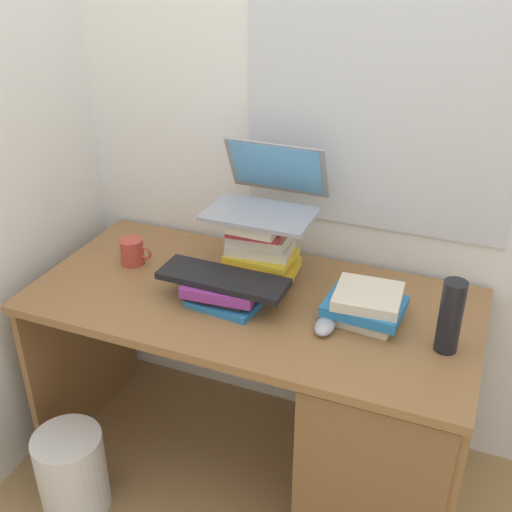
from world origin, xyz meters
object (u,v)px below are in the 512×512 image
(computer_mouse, at_px, (325,326))
(water_bottle, at_px, (450,317))
(book_stack_tall, at_px, (260,251))
(laptop, at_px, (267,194))
(desk, at_px, (354,410))
(keyboard, at_px, (223,279))
(mug, at_px, (133,252))
(book_stack_keyboard_riser, at_px, (223,292))
(book_stack_side, at_px, (367,305))
(wastebasket, at_px, (72,472))

(computer_mouse, distance_m, water_bottle, 0.36)
(book_stack_tall, height_order, laptop, laptop)
(desk, height_order, keyboard, keyboard)
(computer_mouse, xyz_separation_m, water_bottle, (0.35, 0.04, 0.09))
(computer_mouse, bearing_deg, water_bottle, 6.89)
(mug, bearing_deg, book_stack_keyboard_riser, -16.16)
(keyboard, bearing_deg, mug, 165.31)
(desk, relative_size, keyboard, 3.49)
(desk, relative_size, water_bottle, 6.48)
(book_stack_keyboard_riser, bearing_deg, mug, 163.84)
(book_stack_tall, relative_size, water_bottle, 1.09)
(book_stack_keyboard_riser, height_order, laptop, laptop)
(desk, distance_m, mug, 0.94)
(book_stack_keyboard_riser, distance_m, mug, 0.43)
(book_stack_keyboard_riser, distance_m, computer_mouse, 0.35)
(desk, height_order, book_stack_tall, book_stack_tall)
(book_stack_keyboard_riser, bearing_deg, laptop, 76.01)
(laptop, distance_m, water_bottle, 0.70)
(book_stack_side, distance_m, computer_mouse, 0.15)
(desk, distance_m, keyboard, 0.62)
(book_stack_tall, distance_m, book_stack_keyboard_riser, 0.20)
(desk, xyz_separation_m, water_bottle, (0.25, -0.02, 0.45))
(book_stack_tall, distance_m, wastebasket, 1.00)
(wastebasket, bearing_deg, computer_mouse, 23.31)
(book_stack_keyboard_riser, height_order, book_stack_side, book_stack_side)
(water_bottle, bearing_deg, book_stack_keyboard_riser, -178.61)
(book_stack_tall, distance_m, water_bottle, 0.66)
(book_stack_side, bearing_deg, keyboard, -170.43)
(laptop, distance_m, computer_mouse, 0.48)
(computer_mouse, xyz_separation_m, mug, (-0.76, 0.14, 0.03))
(book_stack_tall, bearing_deg, book_stack_keyboard_riser, -108.30)
(desk, xyz_separation_m, keyboard, (-0.45, -0.03, 0.42))
(laptop, relative_size, computer_mouse, 3.35)
(book_stack_tall, height_order, mug, book_stack_tall)
(laptop, bearing_deg, book_stack_keyboard_riser, -103.99)
(book_stack_side, height_order, mug, book_stack_side)
(book_stack_tall, distance_m, book_stack_side, 0.41)
(book_stack_keyboard_riser, relative_size, computer_mouse, 2.41)
(wastebasket, bearing_deg, laptop, 50.90)
(book_stack_side, bearing_deg, mug, 177.38)
(book_stack_side, distance_m, mug, 0.86)
(desk, bearing_deg, keyboard, -175.65)
(wastebasket, bearing_deg, book_stack_keyboard_riser, 40.22)
(book_stack_tall, xyz_separation_m, book_stack_side, (0.39, -0.09, -0.06))
(book_stack_tall, relative_size, wastebasket, 0.78)
(laptop, bearing_deg, book_stack_side, -21.69)
(book_stack_keyboard_riser, xyz_separation_m, water_bottle, (0.70, 0.02, 0.07))
(desk, height_order, wastebasket, desk)
(laptop, bearing_deg, desk, -26.85)
(laptop, distance_m, wastebasket, 1.16)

